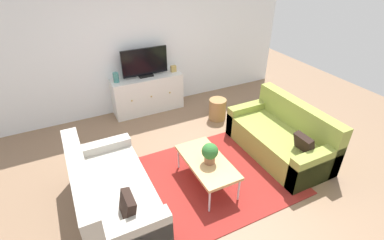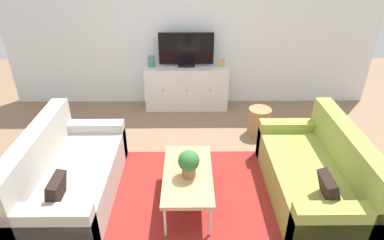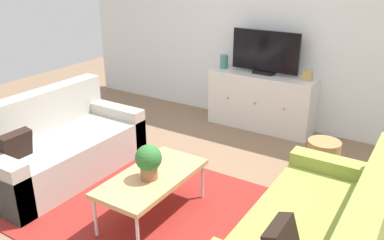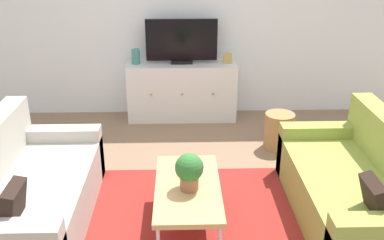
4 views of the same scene
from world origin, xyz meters
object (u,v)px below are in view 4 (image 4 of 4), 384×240
Objects in this scene: couch_left_side at (23,196)px; glass_vase at (136,57)px; mantel_clock at (227,58)px; wicker_basket at (279,131)px; tv_console at (182,91)px; potted_plant at (189,170)px; couch_right_side at (361,191)px; flat_screen_tv at (182,42)px; coffee_table at (188,189)px.

glass_vase is (0.77, 2.37, 0.57)m from couch_left_side.
mantel_clock reaches higher than wicker_basket.
couch_left_side is 1.23× the size of tv_console.
mantel_clock is (0.55, 2.52, 0.23)m from potted_plant.
wicker_basket is at bearing -29.26° from glass_vase.
tv_console is (1.36, 2.37, 0.09)m from couch_left_side.
couch_right_side is at bearing -74.10° from wicker_basket.
couch_left_side is at bearing -150.19° from wicker_basket.
mantel_clock is at bearing 118.56° from wicker_basket.
potted_plant is at bearing -89.13° from flat_screen_tv.
flat_screen_tv is at bearing 1.93° from glass_vase.
wicker_basket is (1.71, -0.96, -0.64)m from glass_vase.
coffee_table is at bearing 103.16° from potted_plant.
couch_right_side is 1.48m from wicker_basket.
couch_left_side is 2.56m from glass_vase.
mantel_clock is (1.19, 0.00, -0.03)m from glass_vase.
flat_screen_tv is at bearing 122.37° from couch_right_side.
flat_screen_tv reaches higher than mantel_clock.
tv_console reaches higher than wicker_basket.
tv_console is at bearing -90.00° from flat_screen_tv.
wicker_basket is (1.11, -0.96, -0.17)m from tv_console.
mantel_clock reaches higher than couch_right_side.
mantel_clock is at bearing 0.00° from tv_console.
couch_left_side reaches higher than potted_plant.
potted_plant is at bearing -76.84° from coffee_table.
coffee_table is at bearing -89.38° from flat_screen_tv.
glass_vase is 0.45× the size of wicker_basket.
flat_screen_tv is (-0.03, 2.49, 0.65)m from coffee_table.
couch_right_side is (2.88, 0.00, 0.00)m from couch_left_side.
flat_screen_tv is 2.16× the size of wicker_basket.
mantel_clock is (0.59, -0.02, -0.22)m from flat_screen_tv.
flat_screen_tv is at bearing 60.39° from couch_left_side.
coffee_table is at bearing -75.92° from glass_vase.
couch_right_side is at bearing 3.80° from coffee_table.
tv_console is 0.66m from flat_screen_tv.
couch_right_side is at bearing -68.73° from mantel_clock.
potted_plant is at bearing -124.46° from wicker_basket.
mantel_clock is 1.25m from wicker_basket.
glass_vase is 1.46× the size of mantel_clock.
potted_plant is (-1.48, -0.15, 0.31)m from couch_right_side.
potted_plant is 1.94m from wicker_basket.
glass_vase is at bearing 72.09° from couch_left_side.
tv_console is (-0.03, 2.47, -0.01)m from coffee_table.
tv_console reaches higher than coffee_table.
couch_right_side is 9.24× the size of glass_vase.
flat_screen_tv is 4.83× the size of glass_vase.
mantel_clock reaches higher than coffee_table.
mantel_clock is at bearing 77.10° from coffee_table.
potted_plant is 2.53m from tv_console.
tv_console is at bearing 122.59° from couch_right_side.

